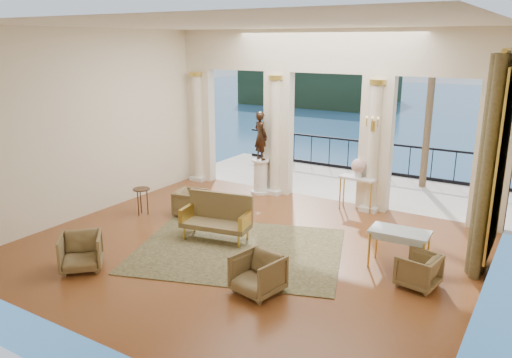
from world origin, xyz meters
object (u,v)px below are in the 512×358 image
Objects in this scene: armchair_d at (191,202)px; settee at (218,217)px; armchair_b at (258,272)px; pedestal at (261,177)px; console_table at (358,183)px; game_table at (400,234)px; statue at (261,136)px; side_table at (141,192)px; armchair_c at (418,269)px; armchair_a at (81,250)px.

settee is at bearing -132.96° from armchair_d.
pedestal reaches higher than armchair_b.
pedestal is 1.05× the size of console_table.
statue is at bearing 147.17° from game_table.
armchair_c is at bearing -1.78° from side_table.
console_table reaches higher than armchair_a.
armchair_d is 0.53× the size of statue.
console_table is (-0.13, 5.07, 0.34)m from armchair_b.
console_table is 1.38× the size of side_table.
armchair_c is 0.71× the size of console_table.
settee is at bearing 19.44° from armchair_a.
pedestal is (0.35, 5.99, 0.09)m from armchair_a.
settee is 3.49m from pedestal.
armchair_a reaches higher than armchair_b.
armchair_a is at bearing 170.06° from armchair_d.
settee is (-4.33, -0.03, 0.16)m from armchair_c.
armchair_a is at bearing -93.31° from pedestal.
armchair_a is 0.78× the size of pedestal.
game_table is (5.25, -0.24, 0.32)m from armchair_d.
settee is at bearing -5.53° from side_table.
console_table is (1.91, 3.41, 0.23)m from settee.
statue is (0.00, -0.00, 1.18)m from pedestal.
armchair_d reaches higher than side_table.
statue is (-5.27, 3.33, 1.32)m from armchair_c.
armchair_b is 1.13× the size of side_table.
settee is 1.42× the size of game_table.
armchair_a is 3.48m from armchair_d.
armchair_d is 2.88m from statue.
game_table is at bearing -30.16° from pedestal.
game_table is 1.65× the size of side_table.
armchair_a is at bearing -152.51° from armchair_b.
pedestal reaches higher than armchair_a.
armchair_c is at bearing -32.31° from pedestal.
statue reaches higher than console_table.
settee is 1.62× the size of pedestal.
settee is (1.28, 2.63, 0.11)m from armchair_a.
settee is at bearing -74.41° from pedestal.
console_table is at bearing -65.30° from armchair_d.
side_table is (-1.56, -3.12, -1.07)m from statue.
statue reaches higher than side_table.
armchair_a is 2.93m from settee.
armchair_d is at bearing -137.78° from console_table.
statue is 3.65m from side_table.
side_table is (-6.83, 0.21, 0.25)m from armchair_c.
pedestal is at bearing -20.67° from statue.
armchair_a is 1.00× the size of armchair_b.
side_table is at bearing 163.73° from settee.
armchair_a is at bearing -150.27° from game_table.
settee is (1.45, -0.85, 0.14)m from armchair_d.
side_table is (-4.41, -3.17, -0.14)m from console_table.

